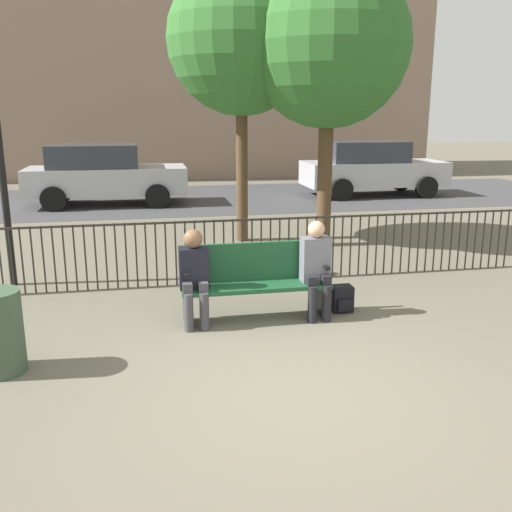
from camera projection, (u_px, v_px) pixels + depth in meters
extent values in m
plane|color=#605B4C|center=(296.00, 391.00, 5.17)|extent=(80.00, 80.00, 0.00)
cube|color=#194728|center=(256.00, 286.00, 6.85)|extent=(1.79, 0.45, 0.05)
cube|color=#194728|center=(253.00, 261.00, 6.97)|extent=(1.79, 0.05, 0.47)
cube|color=black|center=(187.00, 308.00, 6.75)|extent=(0.06, 0.38, 0.40)
cube|color=black|center=(322.00, 300.00, 7.06)|extent=(0.06, 0.38, 0.40)
cube|color=black|center=(186.00, 272.00, 6.64)|extent=(0.06, 0.38, 0.04)
cube|color=black|center=(323.00, 265.00, 6.95)|extent=(0.06, 0.38, 0.04)
cylinder|color=#3D3D42|center=(189.00, 313.00, 6.53)|extent=(0.11, 0.11, 0.45)
cylinder|color=#3D3D42|center=(204.00, 312.00, 6.56)|extent=(0.11, 0.11, 0.45)
cube|color=#3D3D42|center=(187.00, 287.00, 6.56)|extent=(0.11, 0.20, 0.12)
cube|color=#3D3D42|center=(203.00, 286.00, 6.59)|extent=(0.11, 0.20, 0.12)
cube|color=black|center=(194.00, 268.00, 6.64)|extent=(0.34, 0.22, 0.49)
sphere|color=brown|center=(193.00, 239.00, 6.54)|extent=(0.22, 0.22, 0.22)
cylinder|color=black|center=(312.00, 305.00, 6.81)|extent=(0.11, 0.11, 0.45)
cylinder|color=black|center=(327.00, 304.00, 6.84)|extent=(0.11, 0.11, 0.45)
cube|color=black|center=(310.00, 280.00, 6.83)|extent=(0.11, 0.20, 0.12)
cube|color=black|center=(325.00, 279.00, 6.87)|extent=(0.11, 0.20, 0.12)
cube|color=slate|center=(315.00, 259.00, 6.91)|extent=(0.34, 0.22, 0.55)
sphere|color=tan|center=(316.00, 229.00, 6.80)|extent=(0.20, 0.20, 0.20)
cube|color=black|center=(342.00, 298.00, 7.21)|extent=(0.26, 0.21, 0.33)
cube|color=black|center=(345.00, 305.00, 7.11)|extent=(0.18, 0.04, 0.15)
cylinder|color=#2D2823|center=(1.00, 262.00, 7.78)|extent=(0.02, 0.02, 0.95)
cylinder|color=#2D2823|center=(11.00, 261.00, 7.81)|extent=(0.02, 0.02, 0.95)
cylinder|color=#2D2823|center=(22.00, 261.00, 7.83)|extent=(0.02, 0.02, 0.95)
cylinder|color=#2D2823|center=(33.00, 260.00, 7.86)|extent=(0.02, 0.02, 0.95)
cylinder|color=#2D2823|center=(44.00, 260.00, 7.88)|extent=(0.02, 0.02, 0.95)
cylinder|color=#2D2823|center=(54.00, 259.00, 7.91)|extent=(0.02, 0.02, 0.95)
cylinder|color=#2D2823|center=(65.00, 259.00, 7.94)|extent=(0.02, 0.02, 0.95)
cylinder|color=#2D2823|center=(75.00, 258.00, 7.96)|extent=(0.02, 0.02, 0.95)
cylinder|color=#2D2823|center=(85.00, 258.00, 7.99)|extent=(0.02, 0.02, 0.95)
cylinder|color=#2D2823|center=(96.00, 257.00, 8.02)|extent=(0.02, 0.02, 0.95)
cylinder|color=#2D2823|center=(106.00, 257.00, 8.04)|extent=(0.02, 0.02, 0.95)
cylinder|color=#2D2823|center=(116.00, 256.00, 8.07)|extent=(0.02, 0.02, 0.95)
cylinder|color=#2D2823|center=(126.00, 256.00, 8.09)|extent=(0.02, 0.02, 0.95)
cylinder|color=#2D2823|center=(136.00, 255.00, 8.12)|extent=(0.02, 0.02, 0.95)
cylinder|color=#2D2823|center=(146.00, 255.00, 8.15)|extent=(0.02, 0.02, 0.95)
cylinder|color=#2D2823|center=(156.00, 254.00, 8.17)|extent=(0.02, 0.02, 0.95)
cylinder|color=#2D2823|center=(166.00, 254.00, 8.20)|extent=(0.02, 0.02, 0.95)
cylinder|color=#2D2823|center=(176.00, 253.00, 8.23)|extent=(0.02, 0.02, 0.95)
cylinder|color=#2D2823|center=(186.00, 253.00, 8.25)|extent=(0.02, 0.02, 0.95)
cylinder|color=#2D2823|center=(195.00, 253.00, 8.28)|extent=(0.02, 0.02, 0.95)
cylinder|color=#2D2823|center=(205.00, 252.00, 8.30)|extent=(0.02, 0.02, 0.95)
cylinder|color=#2D2823|center=(214.00, 252.00, 8.33)|extent=(0.02, 0.02, 0.95)
cylinder|color=#2D2823|center=(224.00, 251.00, 8.36)|extent=(0.02, 0.02, 0.95)
cylinder|color=#2D2823|center=(233.00, 251.00, 8.38)|extent=(0.02, 0.02, 0.95)
cylinder|color=#2D2823|center=(243.00, 250.00, 8.41)|extent=(0.02, 0.02, 0.95)
cylinder|color=#2D2823|center=(252.00, 250.00, 8.43)|extent=(0.02, 0.02, 0.95)
cylinder|color=#2D2823|center=(261.00, 250.00, 8.46)|extent=(0.02, 0.02, 0.95)
cylinder|color=#2D2823|center=(270.00, 249.00, 8.49)|extent=(0.02, 0.02, 0.95)
cylinder|color=#2D2823|center=(280.00, 249.00, 8.51)|extent=(0.02, 0.02, 0.95)
cylinder|color=#2D2823|center=(289.00, 248.00, 8.54)|extent=(0.02, 0.02, 0.95)
cylinder|color=#2D2823|center=(298.00, 248.00, 8.57)|extent=(0.02, 0.02, 0.95)
cylinder|color=#2D2823|center=(307.00, 247.00, 8.59)|extent=(0.02, 0.02, 0.95)
cylinder|color=#2D2823|center=(316.00, 247.00, 8.62)|extent=(0.02, 0.02, 0.95)
cylinder|color=#2D2823|center=(324.00, 247.00, 8.64)|extent=(0.02, 0.02, 0.95)
cylinder|color=#2D2823|center=(333.00, 246.00, 8.67)|extent=(0.02, 0.02, 0.95)
cylinder|color=#2D2823|center=(342.00, 246.00, 8.70)|extent=(0.02, 0.02, 0.95)
cylinder|color=#2D2823|center=(351.00, 245.00, 8.72)|extent=(0.02, 0.02, 0.95)
cylinder|color=#2D2823|center=(359.00, 245.00, 8.75)|extent=(0.02, 0.02, 0.95)
cylinder|color=#2D2823|center=(368.00, 245.00, 8.78)|extent=(0.02, 0.02, 0.95)
cylinder|color=#2D2823|center=(376.00, 244.00, 8.80)|extent=(0.02, 0.02, 0.95)
cylinder|color=#2D2823|center=(385.00, 244.00, 8.83)|extent=(0.02, 0.02, 0.95)
cylinder|color=#2D2823|center=(393.00, 243.00, 8.85)|extent=(0.02, 0.02, 0.95)
cylinder|color=#2D2823|center=(402.00, 243.00, 8.88)|extent=(0.02, 0.02, 0.95)
cylinder|color=#2D2823|center=(410.00, 243.00, 8.91)|extent=(0.02, 0.02, 0.95)
cylinder|color=#2D2823|center=(418.00, 242.00, 8.93)|extent=(0.02, 0.02, 0.95)
cylinder|color=#2D2823|center=(427.00, 242.00, 8.96)|extent=(0.02, 0.02, 0.95)
cylinder|color=#2D2823|center=(435.00, 241.00, 8.99)|extent=(0.02, 0.02, 0.95)
cylinder|color=#2D2823|center=(443.00, 241.00, 9.01)|extent=(0.02, 0.02, 0.95)
cylinder|color=#2D2823|center=(451.00, 241.00, 9.04)|extent=(0.02, 0.02, 0.95)
cylinder|color=#2D2823|center=(459.00, 240.00, 9.06)|extent=(0.02, 0.02, 0.95)
cylinder|color=#2D2823|center=(467.00, 240.00, 9.09)|extent=(0.02, 0.02, 0.95)
cylinder|color=#2D2823|center=(475.00, 240.00, 9.12)|extent=(0.02, 0.02, 0.95)
cylinder|color=#2D2823|center=(483.00, 239.00, 9.14)|extent=(0.02, 0.02, 0.95)
cylinder|color=#2D2823|center=(491.00, 239.00, 9.17)|extent=(0.02, 0.02, 0.95)
cylinder|color=#2D2823|center=(499.00, 239.00, 9.20)|extent=(0.02, 0.02, 0.95)
cylinder|color=#2D2823|center=(507.00, 238.00, 9.22)|extent=(0.02, 0.02, 0.95)
cube|color=#2D2823|center=(234.00, 220.00, 8.27)|extent=(9.00, 0.03, 0.03)
cylinder|color=#4C3823|center=(242.00, 164.00, 10.89)|extent=(0.22, 0.22, 2.99)
sphere|color=#2D6628|center=(241.00, 39.00, 10.33)|extent=(2.72, 2.72, 2.72)
cylinder|color=#4C3823|center=(325.00, 171.00, 10.49)|extent=(0.27, 0.27, 2.80)
sphere|color=#2D6628|center=(329.00, 45.00, 9.96)|extent=(2.88, 2.88, 2.88)
cylinder|color=black|center=(0.00, 151.00, 7.88)|extent=(0.10, 0.10, 3.88)
cube|color=#3D3D3F|center=(189.00, 199.00, 16.59)|extent=(24.00, 6.00, 0.01)
cube|color=#B7B7BC|center=(107.00, 180.00, 15.39)|extent=(4.20, 1.70, 0.70)
cube|color=#2D333D|center=(94.00, 156.00, 15.17)|extent=(2.31, 1.56, 0.60)
cylinder|color=black|center=(158.00, 196.00, 14.89)|extent=(0.64, 0.20, 0.64)
cylinder|color=black|center=(156.00, 188.00, 16.55)|extent=(0.64, 0.20, 0.64)
cylinder|color=black|center=(53.00, 199.00, 14.41)|extent=(0.64, 0.20, 0.64)
cylinder|color=black|center=(62.00, 190.00, 16.06)|extent=(0.64, 0.20, 0.64)
cube|color=#B7B7BC|center=(374.00, 173.00, 17.13)|extent=(4.20, 1.70, 0.70)
cube|color=#2D333D|center=(365.00, 151.00, 16.91)|extent=(2.31, 1.56, 0.60)
cylinder|color=black|center=(427.00, 187.00, 16.63)|extent=(0.64, 0.20, 0.64)
cylinder|color=black|center=(401.00, 181.00, 18.29)|extent=(0.64, 0.20, 0.64)
cylinder|color=black|center=(342.00, 190.00, 16.15)|extent=(0.64, 0.20, 0.64)
cylinder|color=black|center=(323.00, 182.00, 17.80)|extent=(0.64, 0.20, 0.64)
cube|color=gray|center=(168.00, 16.00, 22.68)|extent=(20.00, 6.00, 12.32)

